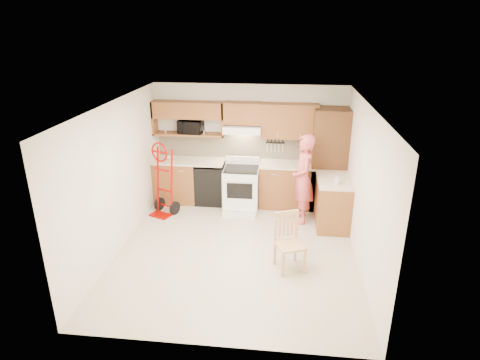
% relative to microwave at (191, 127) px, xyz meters
% --- Properties ---
extents(floor, '(4.00, 4.50, 0.02)m').
position_rel_microwave_xyz_m(floor, '(1.21, -2.08, -1.64)').
color(floor, beige).
rests_on(floor, ground).
extents(ceiling, '(4.00, 4.50, 0.02)m').
position_rel_microwave_xyz_m(ceiling, '(1.21, -2.08, 0.88)').
color(ceiling, white).
rests_on(ceiling, ground).
extents(wall_back, '(4.00, 0.02, 2.50)m').
position_rel_microwave_xyz_m(wall_back, '(1.21, 0.17, -0.38)').
color(wall_back, white).
rests_on(wall_back, ground).
extents(wall_front, '(4.00, 0.02, 2.50)m').
position_rel_microwave_xyz_m(wall_front, '(1.21, -4.34, -0.38)').
color(wall_front, white).
rests_on(wall_front, ground).
extents(wall_left, '(0.02, 4.50, 2.50)m').
position_rel_microwave_xyz_m(wall_left, '(-0.80, -2.08, -0.38)').
color(wall_left, white).
rests_on(wall_left, ground).
extents(wall_right, '(0.02, 4.50, 2.50)m').
position_rel_microwave_xyz_m(wall_right, '(3.22, -2.08, -0.38)').
color(wall_right, white).
rests_on(wall_right, ground).
extents(backsplash, '(3.92, 0.03, 0.55)m').
position_rel_microwave_xyz_m(backsplash, '(1.21, 0.15, -0.43)').
color(backsplash, beige).
rests_on(backsplash, wall_back).
extents(lower_cab_left, '(0.90, 0.60, 0.90)m').
position_rel_microwave_xyz_m(lower_cab_left, '(-0.34, -0.14, -1.18)').
color(lower_cab_left, brown).
rests_on(lower_cab_left, ground).
extents(dishwasher, '(0.60, 0.60, 0.85)m').
position_rel_microwave_xyz_m(dishwasher, '(0.41, -0.14, -1.20)').
color(dishwasher, black).
rests_on(dishwasher, ground).
extents(lower_cab_right, '(1.14, 0.60, 0.90)m').
position_rel_microwave_xyz_m(lower_cab_right, '(2.04, -0.14, -1.18)').
color(lower_cab_right, brown).
rests_on(lower_cab_right, ground).
extents(countertop_left, '(1.50, 0.63, 0.04)m').
position_rel_microwave_xyz_m(countertop_left, '(-0.04, -0.13, -0.71)').
color(countertop_left, beige).
rests_on(countertop_left, lower_cab_left).
extents(countertop_right, '(1.14, 0.63, 0.04)m').
position_rel_microwave_xyz_m(countertop_right, '(2.04, -0.13, -0.71)').
color(countertop_right, beige).
rests_on(countertop_right, lower_cab_right).
extents(cab_return_right, '(0.60, 1.00, 0.90)m').
position_rel_microwave_xyz_m(cab_return_right, '(2.91, -0.94, -1.18)').
color(cab_return_right, brown).
rests_on(cab_return_right, ground).
extents(countertop_return, '(0.63, 1.00, 0.04)m').
position_rel_microwave_xyz_m(countertop_return, '(2.91, -0.94, -0.71)').
color(countertop_return, beige).
rests_on(countertop_return, cab_return_right).
extents(pantry_tall, '(0.70, 0.60, 2.10)m').
position_rel_microwave_xyz_m(pantry_tall, '(2.86, -0.14, -0.58)').
color(pantry_tall, '#4C2E0E').
rests_on(pantry_tall, ground).
extents(upper_cab_left, '(1.50, 0.33, 0.34)m').
position_rel_microwave_xyz_m(upper_cab_left, '(-0.04, 0.00, 0.35)').
color(upper_cab_left, brown).
rests_on(upper_cab_left, wall_back).
extents(upper_shelf_mw, '(1.50, 0.33, 0.04)m').
position_rel_microwave_xyz_m(upper_shelf_mw, '(-0.04, 0.00, -0.16)').
color(upper_shelf_mw, brown).
rests_on(upper_shelf_mw, wall_back).
extents(upper_cab_center, '(0.76, 0.33, 0.44)m').
position_rel_microwave_xyz_m(upper_cab_center, '(1.09, 0.00, 0.31)').
color(upper_cab_center, brown).
rests_on(upper_cab_center, wall_back).
extents(upper_cab_right, '(1.14, 0.33, 0.70)m').
position_rel_microwave_xyz_m(upper_cab_right, '(2.04, 0.00, 0.17)').
color(upper_cab_right, brown).
rests_on(upper_cab_right, wall_back).
extents(range_hood, '(0.76, 0.46, 0.14)m').
position_rel_microwave_xyz_m(range_hood, '(1.09, -0.06, 0.00)').
color(range_hood, white).
rests_on(range_hood, wall_back).
extents(knife_strip, '(0.40, 0.05, 0.29)m').
position_rel_microwave_xyz_m(knife_strip, '(1.76, 0.12, -0.39)').
color(knife_strip, black).
rests_on(knife_strip, backsplash).
extents(microwave, '(0.53, 0.39, 0.28)m').
position_rel_microwave_xyz_m(microwave, '(0.00, 0.00, 0.00)').
color(microwave, black).
rests_on(microwave, upper_shelf_mw).
extents(range, '(0.71, 0.94, 1.05)m').
position_rel_microwave_xyz_m(range, '(1.10, -0.45, -1.10)').
color(range, white).
rests_on(range, ground).
extents(person, '(0.47, 0.67, 1.75)m').
position_rel_microwave_xyz_m(person, '(2.33, -0.84, -0.75)').
color(person, '#D35257').
rests_on(person, ground).
extents(hand_truck, '(0.69, 0.67, 1.36)m').
position_rel_microwave_xyz_m(hand_truck, '(-0.44, -0.84, -0.95)').
color(hand_truck, '#A40600').
rests_on(hand_truck, ground).
extents(dining_chair, '(0.56, 0.58, 0.92)m').
position_rel_microwave_xyz_m(dining_chair, '(2.10, -2.55, -1.17)').
color(dining_chair, '#E1AF71').
rests_on(dining_chair, ground).
extents(soap_bottle, '(0.09, 0.09, 0.17)m').
position_rel_microwave_xyz_m(soap_bottle, '(2.91, -1.17, -0.60)').
color(soap_bottle, white).
rests_on(soap_bottle, countertop_return).
extents(bowl, '(0.25, 0.25, 0.05)m').
position_rel_microwave_xyz_m(bowl, '(-0.45, -0.14, -0.66)').
color(bowl, white).
rests_on(bowl, countertop_left).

